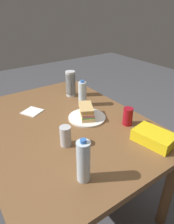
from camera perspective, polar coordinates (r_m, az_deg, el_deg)
ground_plane at (r=1.90m, az=-5.62°, el=-21.81°), size 8.00×8.00×0.00m
dining_table at (r=1.47m, az=-6.78°, el=-5.75°), size 1.41×1.06×0.72m
paper_plate at (r=1.46m, az=-0.00°, el=-1.51°), size 0.27×0.27×0.01m
sandwich at (r=1.44m, az=-0.09°, el=0.16°), size 0.21×0.16×0.08m
soda_can_red at (r=1.39m, az=11.39°, el=-1.23°), size 0.07×0.07×0.12m
chip_bag at (r=1.27m, az=18.26°, el=-6.75°), size 0.25×0.19×0.07m
water_bottle_tall at (r=0.94m, az=-1.00°, el=-13.68°), size 0.06×0.06×0.23m
plastic_cup_stack at (r=1.79m, az=-4.62°, el=7.95°), size 0.08×0.08×0.22m
water_bottle_spare at (r=1.61m, az=-1.31°, el=5.15°), size 0.06×0.06×0.21m
soda_can_silver at (r=1.18m, az=-6.05°, el=-6.73°), size 0.07×0.07×0.12m
paper_napkin at (r=1.60m, az=-15.15°, el=0.11°), size 0.18×0.18×0.01m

